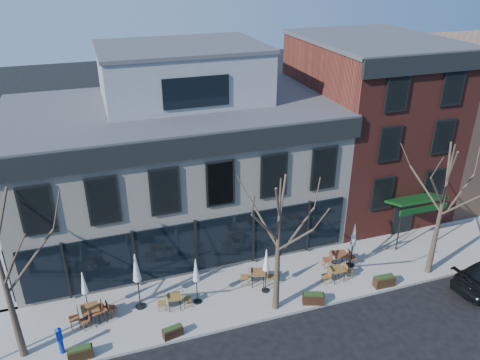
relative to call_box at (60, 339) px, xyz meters
name	(u,v)px	position (x,y,z in m)	size (l,w,h in m)	color
ground	(197,275)	(6.91, 3.61, -0.90)	(120.00, 120.00, 0.00)	black
sidewalk_front	(267,286)	(10.16, 1.46, -0.83)	(33.50, 4.70, 0.15)	gray
corner_building	(175,160)	(6.99, 8.68, 3.82)	(18.39, 10.39, 11.10)	silver
red_brick_building	(366,124)	(19.91, 8.60, 4.73)	(8.20, 11.78, 11.18)	maroon
bg_building	(474,113)	(29.91, 9.61, 4.10)	(12.00, 12.00, 10.00)	#8C664C
tree_corner	(4,278)	(-1.58, 0.41, 3.34)	(3.93, 3.98, 7.92)	#382B21
tree_mid	(278,245)	(9.92, -0.29, 2.89)	(3.50, 3.55, 7.04)	#382B21
tree_right	(441,210)	(18.92, -0.29, 3.12)	(3.72, 3.77, 7.48)	#382B21
call_box	(60,339)	(0.00, 0.00, 0.00)	(0.28, 0.28, 1.43)	#0D2BB4
cafe_set_0	(98,314)	(1.65, 1.44, -0.28)	(1.80, 0.99, 0.92)	brown
cafe_set_1	(91,313)	(1.31, 1.54, -0.21)	(2.03, 0.88, 1.05)	brown
cafe_set_2	(174,301)	(5.21, 1.26, -0.31)	(1.68, 0.72, 0.87)	brown
cafe_set_3	(258,276)	(9.70, 1.66, -0.25)	(1.91, 1.02, 0.98)	brown
cafe_set_4	(337,273)	(13.80, 0.63, -0.28)	(1.74, 0.70, 0.92)	brown
cafe_set_5	(339,258)	(14.54, 1.71, -0.24)	(1.95, 0.90, 1.00)	brown
umbrella_0	(84,285)	(1.20, 2.15, 0.98)	(0.39, 0.39, 2.46)	black
umbrella_1	(136,270)	(3.63, 1.86, 1.45)	(0.50, 0.50, 3.13)	black
umbrella_2	(196,272)	(6.37, 1.31, 1.07)	(0.41, 0.41, 2.58)	black
umbrella_3	(266,262)	(9.89, 1.03, 1.05)	(0.41, 0.41, 2.56)	black
umbrella_4	(354,237)	(15.16, 1.55, 1.15)	(0.43, 0.43, 2.70)	black
planter_0	(81,353)	(0.77, -0.59, -0.46)	(1.06, 0.47, 0.58)	#302010
planter_1	(173,332)	(4.76, -0.59, -0.50)	(0.97, 0.53, 0.51)	black
planter_2	(313,298)	(11.80, -0.59, -0.46)	(1.14, 0.76, 0.59)	black
planter_3	(384,281)	(15.91, -0.56, -0.45)	(1.12, 0.50, 0.62)	#332011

